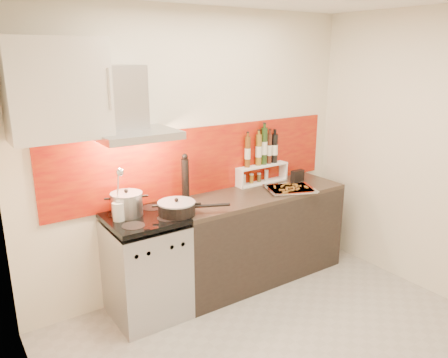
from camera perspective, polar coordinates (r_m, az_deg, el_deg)
floor at (r=3.63m, az=9.06°, el=-21.38°), size 3.40×3.40×0.00m
back_wall at (r=4.11m, az=-3.53°, el=3.46°), size 3.40×0.02×2.60m
left_wall at (r=2.27m, az=-23.00°, el=-8.63°), size 0.02×2.80×2.60m
right_wall at (r=4.35m, az=26.49°, el=2.51°), size 0.02×2.80×2.60m
backsplash at (r=4.14m, az=-2.83°, el=2.44°), size 3.00×0.02×0.64m
range_stove at (r=3.84m, az=-10.10°, el=-11.35°), size 0.60×0.60×0.91m
counter at (r=4.41m, az=4.33°, el=-7.30°), size 1.80×0.60×0.90m
range_hood at (r=3.58m, az=-12.08°, el=8.46°), size 0.62×0.50×0.61m
upper_cabinet at (r=3.38m, az=-21.00°, el=10.86°), size 0.70×0.35×0.72m
stock_pot at (r=3.68m, az=-12.57°, el=-3.19°), size 0.26×0.26×0.23m
saute_pan at (r=3.64m, az=-6.11°, el=-3.78°), size 0.58×0.35×0.15m
utensil_jar at (r=3.56m, az=-13.59°, el=-3.43°), size 0.10×0.14×0.46m
pepper_mill at (r=3.96m, az=-5.08°, el=0.13°), size 0.07×0.07×0.44m
step_shelf at (r=4.50m, az=4.99°, el=2.58°), size 0.60×0.16×0.57m
caddy_box at (r=4.64m, az=9.57°, el=0.41°), size 0.14×0.07×0.12m
baking_tray at (r=4.34m, az=8.62°, el=-1.26°), size 0.56×0.50×0.03m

